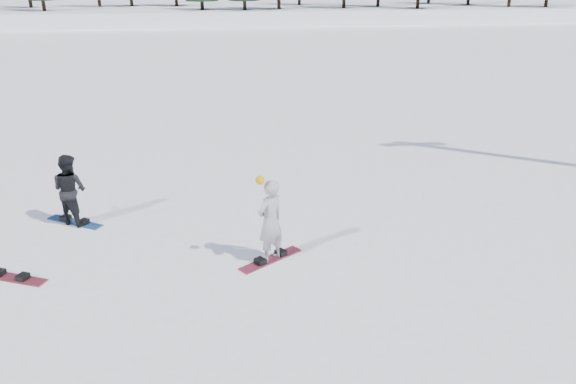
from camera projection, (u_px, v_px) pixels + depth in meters
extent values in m
plane|color=white|center=(223.00, 276.00, 11.06)|extent=(420.00, 420.00, 0.00)
cube|color=white|center=(205.00, 32.00, 61.92)|extent=(90.00, 14.00, 5.00)
ellipsoid|color=white|center=(260.00, 27.00, 202.79)|extent=(182.00, 140.00, 53.20)
ellipsoid|color=white|center=(514.00, 25.00, 200.72)|extent=(156.00, 120.00, 50.40)
ellipsoid|color=white|center=(415.00, 34.00, 161.37)|extent=(117.00, 90.00, 45.00)
imported|color=#AFAEB4|center=(270.00, 221.00, 11.32)|extent=(0.77, 0.73, 1.78)
sphere|color=orange|center=(260.00, 180.00, 10.83)|extent=(0.18, 0.18, 0.18)
imported|color=black|center=(70.00, 189.00, 13.04)|extent=(1.04, 0.99, 1.70)
cube|color=#9C2239|center=(271.00, 259.00, 11.64)|extent=(1.40, 1.07, 0.03)
cube|color=#1C4D9A|center=(75.00, 222.00, 13.35)|extent=(1.41, 1.04, 0.03)
cube|color=maroon|center=(11.00, 278.00, 10.96)|extent=(1.48, 0.88, 0.03)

